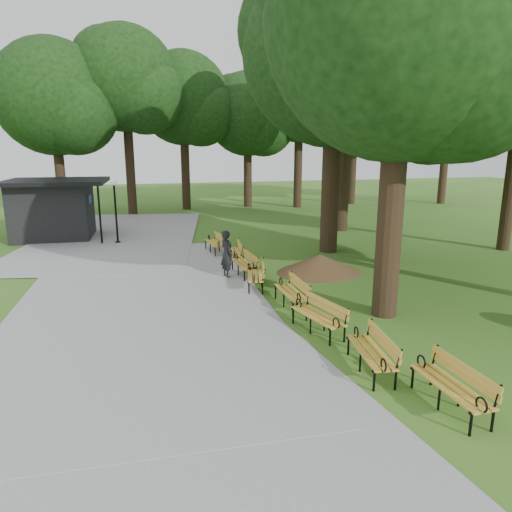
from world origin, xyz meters
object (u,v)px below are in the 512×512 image
object	(u,v)px
person	(227,254)
lawn_tree_4	(348,48)
lamp_post	(115,197)
bench_0	(450,386)
bench_7	(215,243)
bench_4	(255,275)
lawn_tree_2	(335,54)
bench_1	(371,352)
bench_5	(244,264)
lawn_tree_0	(403,21)
dirt_mound	(319,264)
bench_2	(318,316)
bench_3	(291,292)
bench_6	(234,252)
lawn_tree_1	(400,82)
kiosk	(53,209)

from	to	relation	value
person	lawn_tree_4	bearing A→B (deg)	-61.36
lamp_post	bench_0	size ratio (longest dim) A/B	1.68
bench_0	lamp_post	bearing A→B (deg)	-160.73
bench_7	bench_0	bearing A→B (deg)	2.58
person	lawn_tree_4	xyz separation A→B (m)	(8.25, 7.97, 8.85)
bench_4	lawn_tree_4	bearing A→B (deg)	154.84
bench_7	lawn_tree_2	world-z (taller)	lawn_tree_2
bench_1	bench_5	world-z (taller)	same
bench_5	lawn_tree_0	bearing A→B (deg)	27.31
bench_4	dirt_mound	bearing A→B (deg)	126.36
bench_2	bench_5	size ratio (longest dim) A/B	1.00
lawn_tree_2	bench_3	bearing A→B (deg)	-121.61
person	lawn_tree_2	xyz separation A→B (m)	(5.34, 3.04, 7.59)
bench_1	bench_5	distance (m)	8.05
bench_4	lawn_tree_0	size ratio (longest dim) A/B	0.17
lamp_post	dirt_mound	size ratio (longest dim) A/B	1.15
person	bench_6	xyz separation A→B (m)	(0.70, 2.07, -0.44)
bench_5	bench_2	bearing A→B (deg)	2.82
bench_5	lawn_tree_0	xyz separation A→B (m)	(2.94, -5.00, 7.31)
person	bench_5	world-z (taller)	person
lamp_post	bench_6	world-z (taller)	lamp_post
person	bench_7	size ratio (longest dim) A/B	0.92
bench_0	bench_5	size ratio (longest dim) A/B	1.00
lawn_tree_1	bench_3	bearing A→B (deg)	-144.94
lawn_tree_1	dirt_mound	bearing A→B (deg)	-170.28
kiosk	bench_1	xyz separation A→B (m)	(8.78, -17.53, -1.09)
bench_7	bench_1	bearing A→B (deg)	0.42
bench_7	lawn_tree_2	distance (m)	9.56
dirt_mound	lamp_post	bearing A→B (deg)	134.76
bench_0	lawn_tree_0	world-z (taller)	lawn_tree_0
lamp_post	bench_1	distance (m)	16.43
bench_2	kiosk	bearing A→B (deg)	-164.39
bench_3	lawn_tree_1	world-z (taller)	lawn_tree_1
bench_0	bench_3	world-z (taller)	same
lamp_post	bench_5	size ratio (longest dim) A/B	1.68
kiosk	lawn_tree_2	size ratio (longest dim) A/B	0.39
dirt_mound	lawn_tree_2	distance (m)	8.95
bench_1	bench_7	bearing A→B (deg)	-165.78
lawn_tree_4	bench_0	bearing A→B (deg)	-108.84
lawn_tree_0	lawn_tree_1	xyz separation A→B (m)	(3.22, 5.25, -0.69)
bench_6	lawn_tree_2	distance (m)	9.33
bench_3	bench_7	world-z (taller)	same
kiosk	lawn_tree_1	distance (m)	17.73
bench_5	bench_6	size ratio (longest dim) A/B	1.00
bench_7	kiosk	bearing A→B (deg)	-131.90
bench_0	bench_3	bearing A→B (deg)	-171.51
lawn_tree_0	lawn_tree_1	size ratio (longest dim) A/B	1.11
kiosk	bench_3	size ratio (longest dim) A/B	2.57
dirt_mound	bench_2	size ratio (longest dim) A/B	1.46
bench_2	lawn_tree_2	bearing A→B (deg)	141.46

